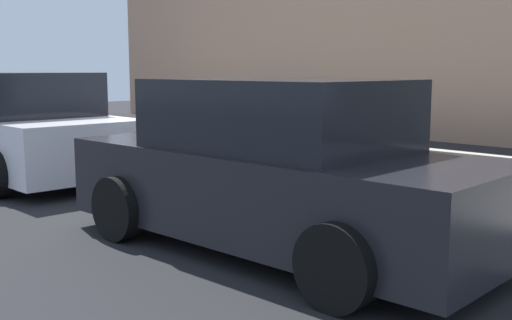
# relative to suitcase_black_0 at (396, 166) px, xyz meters

# --- Properties ---
(ground_plane) EXTENTS (40.00, 40.00, 0.00)m
(ground_plane) POSITION_rel_suitcase_black_0_xyz_m (3.94, 0.66, -0.48)
(ground_plane) COLOR black
(sidewalk_curb) EXTENTS (18.00, 5.00, 0.14)m
(sidewalk_curb) POSITION_rel_suitcase_black_0_xyz_m (3.94, -1.84, -0.41)
(sidewalk_curb) COLOR #ADA89E
(sidewalk_curb) RESTS_ON ground_plane
(suitcase_black_0) EXTENTS (0.41, 0.26, 1.01)m
(suitcase_black_0) POSITION_rel_suitcase_black_0_xyz_m (0.00, 0.00, 0.00)
(suitcase_black_0) COLOR black
(suitcase_black_0) RESTS_ON sidewalk_curb
(suitcase_navy_1) EXTENTS (0.42, 0.21, 0.92)m
(suitcase_navy_1) POSITION_rel_suitcase_black_0_xyz_m (0.51, -0.04, -0.01)
(suitcase_navy_1) COLOR navy
(suitcase_navy_1) RESTS_ON sidewalk_curb
(suitcase_red_2) EXTENTS (0.50, 0.24, 0.91)m
(suitcase_red_2) POSITION_rel_suitcase_black_0_xyz_m (1.06, 0.01, 0.01)
(suitcase_red_2) COLOR red
(suitcase_red_2) RESTS_ON sidewalk_curb
(suitcase_maroon_3) EXTENTS (0.37, 0.27, 0.93)m
(suitcase_maroon_3) POSITION_rel_suitcase_black_0_xyz_m (1.58, -0.04, -0.02)
(suitcase_maroon_3) COLOR maroon
(suitcase_maroon_3) RESTS_ON sidewalk_curb
(suitcase_silver_4) EXTENTS (0.50, 0.30, 0.89)m
(suitcase_silver_4) POSITION_rel_suitcase_black_0_xyz_m (2.10, -0.07, -0.06)
(suitcase_silver_4) COLOR #9EA0A8
(suitcase_silver_4) RESTS_ON sidewalk_curb
(suitcase_teal_5) EXTENTS (0.51, 0.21, 1.01)m
(suitcase_teal_5) POSITION_rel_suitcase_black_0_xyz_m (2.69, -0.02, 0.00)
(suitcase_teal_5) COLOR #0F606B
(suitcase_teal_5) RESTS_ON sidewalk_curb
(suitcase_olive_6) EXTENTS (0.39, 0.25, 0.98)m
(suitcase_olive_6) POSITION_rel_suitcase_black_0_xyz_m (3.24, -0.03, 0.01)
(suitcase_olive_6) COLOR #59601E
(suitcase_olive_6) RESTS_ON sidewalk_curb
(fire_hydrant) EXTENTS (0.39, 0.21, 0.72)m
(fire_hydrant) POSITION_rel_suitcase_black_0_xyz_m (3.91, -0.06, 0.03)
(fire_hydrant) COLOR red
(fire_hydrant) RESTS_ON sidewalk_curb
(bollard_post) EXTENTS (0.16, 0.16, 0.83)m
(bollard_post) POSITION_rel_suitcase_black_0_xyz_m (4.41, 0.09, 0.07)
(bollard_post) COLOR brown
(bollard_post) RESTS_ON sidewalk_curb
(parked_car_charcoal_0) EXTENTS (4.32, 2.06, 1.58)m
(parked_car_charcoal_0) POSITION_rel_suitcase_black_0_xyz_m (-0.29, 2.42, 0.26)
(parked_car_charcoal_0) COLOR black
(parked_car_charcoal_0) RESTS_ON ground_plane
(parked_car_white_1) EXTENTS (4.40, 2.12, 1.62)m
(parked_car_white_1) POSITION_rel_suitcase_black_0_xyz_m (5.21, 2.42, 0.27)
(parked_car_white_1) COLOR silver
(parked_car_white_1) RESTS_ON ground_plane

